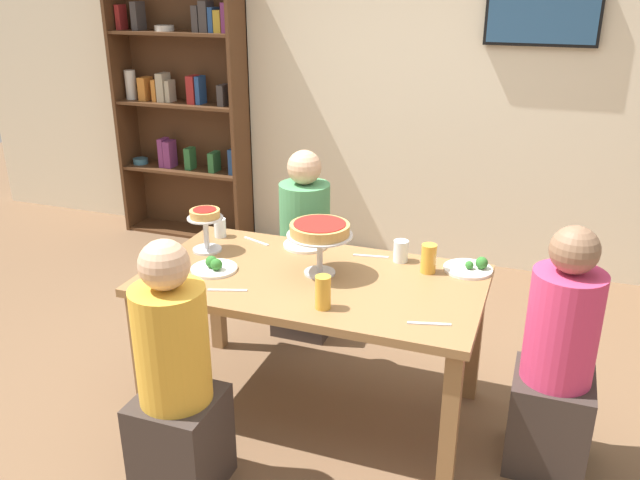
{
  "coord_description": "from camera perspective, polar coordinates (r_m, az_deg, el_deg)",
  "views": [
    {
      "loc": [
        1.0,
        -2.65,
        2.06
      ],
      "look_at": [
        0.0,
        0.1,
        0.89
      ],
      "focal_mm": 36.88,
      "sensor_mm": 36.0,
      "label": 1
    }
  ],
  "objects": [
    {
      "name": "cutlery_knife_near",
      "position": [
        3.36,
        4.44,
        -1.4
      ],
      "size": [
        0.18,
        0.05,
        0.0
      ],
      "primitive_type": "cube",
      "rotation": [
        0.0,
        0.0,
        3.31
      ],
      "color": "silver",
      "rests_on": "dining_table"
    },
    {
      "name": "cutlery_fork_far",
      "position": [
        2.75,
        9.45,
        -7.17
      ],
      "size": [
        0.18,
        0.06,
        0.0
      ],
      "primitive_type": "cube",
      "rotation": [
        0.0,
        0.0,
        0.25
      ],
      "color": "silver",
      "rests_on": "dining_table"
    },
    {
      "name": "salad_plate_near_diner",
      "position": [
        3.47,
        -1.18,
        -0.22
      ],
      "size": [
        0.23,
        0.23,
        0.07
      ],
      "color": "white",
      "rests_on": "dining_table"
    },
    {
      "name": "water_glass_clear_far",
      "position": [
        3.3,
        7.02,
        -0.95
      ],
      "size": [
        0.07,
        0.07,
        0.11
      ],
      "primitive_type": "cylinder",
      "color": "white",
      "rests_on": "dining_table"
    },
    {
      "name": "bookshelf",
      "position": [
        5.56,
        -11.81,
        11.85
      ],
      "size": [
        1.1,
        0.3,
        2.21
      ],
      "color": "#4C2D19",
      "rests_on": "ground_plane"
    },
    {
      "name": "television",
      "position": [
        4.77,
        18.79,
        18.21
      ],
      "size": [
        0.73,
        0.05,
        0.43
      ],
      "color": "black"
    },
    {
      "name": "cutlery_fork_near",
      "position": [
        3.02,
        -8.04,
        -4.33
      ],
      "size": [
        0.18,
        0.07,
        0.0
      ],
      "primitive_type": "cube",
      "rotation": [
        0.0,
        0.0,
        0.32
      ],
      "color": "silver",
      "rests_on": "dining_table"
    },
    {
      "name": "cutlery_knife_far",
      "position": [
        3.55,
        -5.56,
        -0.1
      ],
      "size": [
        0.17,
        0.08,
        0.0
      ],
      "primitive_type": "cube",
      "rotation": [
        0.0,
        0.0,
        2.77
      ],
      "color": "silver",
      "rests_on": "dining_table"
    },
    {
      "name": "diner_far_left",
      "position": [
        3.98,
        -1.3,
        -1.46
      ],
      "size": [
        0.34,
        0.34,
        1.15
      ],
      "rotation": [
        0.0,
        0.0,
        -1.57
      ],
      "color": "#382D28",
      "rests_on": "ground_plane"
    },
    {
      "name": "diner_near_left",
      "position": [
        2.83,
        -12.38,
        -12.52
      ],
      "size": [
        0.34,
        0.34,
        1.15
      ],
      "rotation": [
        0.0,
        0.0,
        1.57
      ],
      "color": "#382D28",
      "rests_on": "ground_plane"
    },
    {
      "name": "water_glass_clear_near",
      "position": [
        3.63,
        -8.67,
        1.06
      ],
      "size": [
        0.07,
        0.07,
        0.1
      ],
      "primitive_type": "cylinder",
      "color": "white",
      "rests_on": "dining_table"
    },
    {
      "name": "dining_table",
      "position": [
        3.17,
        -0.62,
        -4.72
      ],
      "size": [
        1.6,
        0.87,
        0.74
      ],
      "color": "olive",
      "rests_on": "ground_plane"
    },
    {
      "name": "personal_pizza_stand",
      "position": [
        3.41,
        -9.92,
        1.59
      ],
      "size": [
        0.18,
        0.18,
        0.23
      ],
      "color": "silver",
      "rests_on": "dining_table"
    },
    {
      "name": "beer_glass_amber_tall",
      "position": [
        3.19,
        9.41,
        -1.59
      ],
      "size": [
        0.07,
        0.07,
        0.14
      ],
      "primitive_type": "cylinder",
      "color": "gold",
      "rests_on": "dining_table"
    },
    {
      "name": "diner_head_east",
      "position": [
        3.06,
        19.8,
        -10.52
      ],
      "size": [
        0.34,
        0.34,
        1.15
      ],
      "rotation": [
        0.0,
        0.0,
        3.14
      ],
      "color": "#382D28",
      "rests_on": "ground_plane"
    },
    {
      "name": "salad_plate_far_diner",
      "position": [
        3.27,
        12.94,
        -2.35
      ],
      "size": [
        0.24,
        0.24,
        0.07
      ],
      "color": "white",
      "rests_on": "dining_table"
    },
    {
      "name": "ground_plane",
      "position": [
        3.5,
        -0.58,
        -14.23
      ],
      "size": [
        12.0,
        12.0,
        0.0
      ],
      "primitive_type": "plane",
      "color": "brown"
    },
    {
      "name": "salad_plate_spare",
      "position": [
        3.22,
        -9.18,
        -2.31
      ],
      "size": [
        0.22,
        0.22,
        0.07
      ],
      "color": "white",
      "rests_on": "dining_table"
    },
    {
      "name": "deep_dish_pizza_stand",
      "position": [
        3.08,
        -0.02,
        0.65
      ],
      "size": [
        0.31,
        0.31,
        0.26
      ],
      "color": "silver",
      "rests_on": "dining_table"
    },
    {
      "name": "rear_partition",
      "position": [
        5.0,
        8.5,
        13.98
      ],
      "size": [
        8.0,
        0.12,
        2.8
      ],
      "primitive_type": "cube",
      "color": "beige",
      "rests_on": "ground_plane"
    },
    {
      "name": "beer_glass_amber_short",
      "position": [
        2.81,
        0.26,
        -4.56
      ],
      "size": [
        0.07,
        0.07,
        0.15
      ],
      "primitive_type": "cylinder",
      "color": "gold",
      "rests_on": "dining_table"
    }
  ]
}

